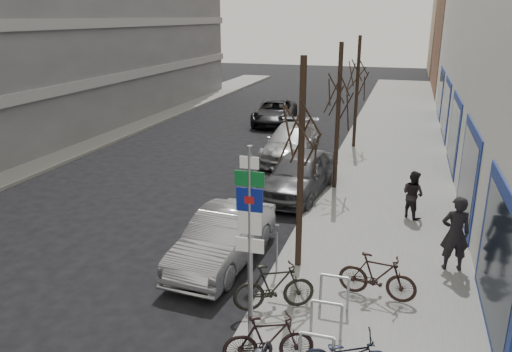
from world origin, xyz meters
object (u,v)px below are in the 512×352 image
Objects in this scene: bike_rack at (326,316)px; meter_front at (277,243)px; parked_car_mid at (299,174)px; tree_mid at (340,82)px; tree_near at (302,115)px; pedestrian_near at (455,233)px; bike_far_inner at (377,276)px; parked_car_front at (223,238)px; meter_mid at (316,178)px; meter_back at (338,142)px; bike_near_right at (269,340)px; tree_far at (358,66)px; parked_car_back at (291,142)px; bike_mid_inner at (274,286)px; highway_sign_pole at (250,237)px; lane_car at (275,112)px; bike_mid_curb at (346,351)px; pedestrian_far at (413,194)px.

meter_front is (-1.65, 2.40, 0.26)m from bike_rack.
tree_mid is at bearing 41.16° from parked_car_mid.
tree_mid reaches higher than bike_rack.
tree_near reaches higher than pedestrian_near.
bike_far_inner is 4.15m from parked_car_front.
meter_front is 1.59m from parked_car_front.
meter_front is at bearing -76.49° from parked_car_mid.
tree_mid is at bearing 73.30° from meter_mid.
bike_far_inner is (2.52, -11.54, -0.22)m from meter_back.
meter_back reaches higher than bike_far_inner.
parked_car_mid is at bearing -53.99° from pedestrian_near.
bike_near_right is at bearing -74.56° from parked_car_mid.
bike_rack is 4.66m from pedestrian_near.
meter_front is 0.74× the size of bike_near_right.
parked_car_front is at bearing 0.37° from pedestrian_near.
pedestrian_near is (3.82, -12.08, -2.96)m from tree_far.
parked_car_back reaches higher than parked_car_front.
tree_near is 2.78× the size of pedestrian_near.
bike_mid_inner is at bearing -86.98° from meter_mid.
highway_sign_pole is 22.06m from lane_car.
tree_mid is (0.00, 6.50, 0.00)m from tree_near.
bike_far_inner is (0.87, 1.86, 0.04)m from bike_rack.
parked_car_mid reaches higher than bike_mid_curb.
tree_far is at bearing 85.22° from parked_car_front.
highway_sign_pole is 16.59m from tree_far.
tree_near is 3.94m from parked_car_front.
meter_front reaches higher than bike_mid_curb.
bike_far_inner is (2.27, 2.47, -1.76)m from highway_sign_pole.
tree_far is 1.14× the size of parked_car_mid.
bike_far_inner is 0.91× the size of pedestrian_near.
bike_far_inner is at bearing -74.67° from tree_mid.
tree_mid is 1.26× the size of parked_car_front.
lane_car is at bearing 137.81° from tree_far.
highway_sign_pole is at bearing -82.10° from parked_car_back.
meter_mid is 0.81× the size of pedestrian_far.
tree_far is 2.99× the size of bike_mid_inner.
parked_car_mid is 0.92× the size of parked_car_back.
bike_mid_inner is at bearing 28.05° from pedestrian_near.
bike_near_right is 1.41m from bike_mid_curb.
meter_mid is at bearing 29.35° from bike_far_inner.
bike_mid_inner is at bearing 32.39° from bike_mid_curb.
bike_rack is 1.42m from bike_near_right.
meter_back is at bearing 90.00° from meter_front.
bike_mid_inner is at bearing -88.29° from meter_back.
bike_mid_curb is (2.16, -14.38, -0.28)m from meter_back.
parked_car_mid is (-0.75, 0.67, -0.10)m from meter_mid.
parked_car_mid is at bearing 96.93° from meter_front.
parked_car_front is at bearing 85.15° from bike_far_inner.
bike_near_right is at bearing 80.89° from bike_mid_curb.
highway_sign_pole is 2.44× the size of bike_near_right.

